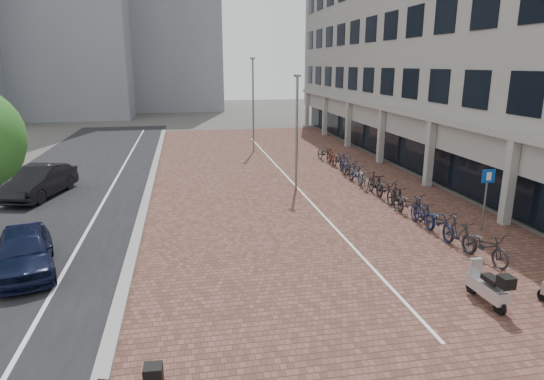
{
  "coord_description": "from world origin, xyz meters",
  "views": [
    {
      "loc": [
        -3.24,
        -11.27,
        6.06
      ],
      "look_at": [
        0.0,
        6.0,
        1.3
      ],
      "focal_mm": 30.92,
      "sensor_mm": 36.0,
      "label": 1
    }
  ],
  "objects_px": {
    "car_navy": "(24,251)",
    "car_dark": "(40,182)",
    "parking_sign": "(486,190)",
    "scooter_front": "(487,285)"
  },
  "relations": [
    {
      "from": "car_navy",
      "to": "parking_sign",
      "type": "height_order",
      "value": "parking_sign"
    },
    {
      "from": "scooter_front",
      "to": "car_dark",
      "type": "bearing_deg",
      "value": 135.81
    },
    {
      "from": "car_navy",
      "to": "car_dark",
      "type": "relative_size",
      "value": 0.88
    },
    {
      "from": "car_navy",
      "to": "car_dark",
      "type": "bearing_deg",
      "value": 86.4
    },
    {
      "from": "parking_sign",
      "to": "car_dark",
      "type": "bearing_deg",
      "value": 156.79
    },
    {
      "from": "car_dark",
      "to": "parking_sign",
      "type": "height_order",
      "value": "parking_sign"
    },
    {
      "from": "car_dark",
      "to": "parking_sign",
      "type": "distance_m",
      "value": 19.28
    },
    {
      "from": "car_dark",
      "to": "parking_sign",
      "type": "bearing_deg",
      "value": -10.02
    },
    {
      "from": "scooter_front",
      "to": "parking_sign",
      "type": "height_order",
      "value": "parking_sign"
    },
    {
      "from": "car_navy",
      "to": "car_dark",
      "type": "distance_m",
      "value": 8.91
    }
  ]
}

